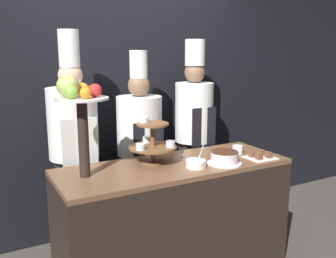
# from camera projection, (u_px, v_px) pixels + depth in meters

# --- Properties ---
(wall_back) EXTENTS (10.00, 0.06, 2.80)m
(wall_back) POSITION_uv_depth(u_px,v_px,m) (123.00, 87.00, 3.54)
(wall_back) COLOR black
(wall_back) RESTS_ON ground_plane
(buffet_counter) EXTENTS (1.75, 0.64, 0.90)m
(buffet_counter) POSITION_uv_depth(u_px,v_px,m) (174.00, 220.00, 2.89)
(buffet_counter) COLOR black
(buffet_counter) RESTS_ON ground_plane
(tiered_stand) EXTENTS (0.36, 0.36, 0.35)m
(tiered_stand) POSITION_uv_depth(u_px,v_px,m) (152.00, 142.00, 2.79)
(tiered_stand) COLOR brown
(tiered_stand) RESTS_ON buffet_counter
(fruit_pedestal) EXTENTS (0.35, 0.35, 0.68)m
(fruit_pedestal) POSITION_uv_depth(u_px,v_px,m) (78.00, 104.00, 2.42)
(fruit_pedestal) COLOR #2D231E
(fruit_pedestal) RESTS_ON buffet_counter
(cake_round) EXTENTS (0.26, 0.26, 0.10)m
(cake_round) POSITION_uv_depth(u_px,v_px,m) (224.00, 158.00, 2.80)
(cake_round) COLOR white
(cake_round) RESTS_ON buffet_counter
(cup_white) EXTENTS (0.09, 0.09, 0.07)m
(cup_white) POSITION_uv_depth(u_px,v_px,m) (238.00, 150.00, 3.07)
(cup_white) COLOR white
(cup_white) RESTS_ON buffet_counter
(cake_square_tray) EXTENTS (0.22, 0.20, 0.05)m
(cake_square_tray) POSITION_uv_depth(u_px,v_px,m) (260.00, 156.00, 2.95)
(cake_square_tray) COLOR white
(cake_square_tray) RESTS_ON buffet_counter
(serving_bowl_near) EXTENTS (0.15, 0.15, 0.16)m
(serving_bowl_near) POSITION_uv_depth(u_px,v_px,m) (196.00, 164.00, 2.71)
(serving_bowl_near) COLOR white
(serving_bowl_near) RESTS_ON buffet_counter
(chef_left) EXTENTS (0.40, 0.40, 1.90)m
(chef_left) POSITION_uv_depth(u_px,v_px,m) (74.00, 143.00, 3.02)
(chef_left) COLOR #28282D
(chef_left) RESTS_ON ground_plane
(chef_center_left) EXTENTS (0.40, 0.40, 1.74)m
(chef_center_left) POSITION_uv_depth(u_px,v_px,m) (140.00, 144.00, 3.31)
(chef_center_left) COLOR black
(chef_center_left) RESTS_ON ground_plane
(chef_center_right) EXTENTS (0.36, 0.36, 1.84)m
(chef_center_right) POSITION_uv_depth(u_px,v_px,m) (194.00, 128.00, 3.56)
(chef_center_right) COLOR #28282D
(chef_center_right) RESTS_ON ground_plane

